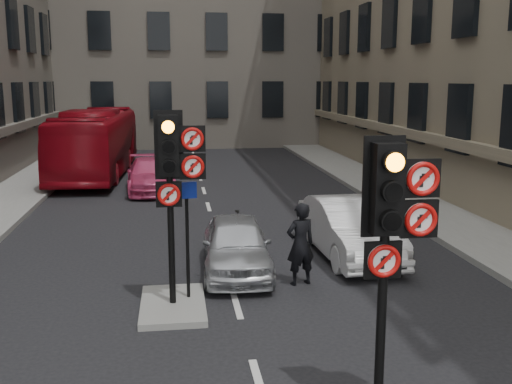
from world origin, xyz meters
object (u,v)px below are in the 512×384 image
object	(u,v)px
motorcycle	(239,232)
car_white	(349,229)
info_sign	(187,224)
bus_red	(96,143)
signal_near	(392,218)
car_pink	(150,175)
car_silver	(236,245)
signal_far	(174,166)
motorcyclist	(300,244)

from	to	relation	value
motorcycle	car_white	bearing A→B (deg)	-21.53
info_sign	motorcycle	bearing A→B (deg)	57.70
car_white	bus_red	world-z (taller)	bus_red
signal_near	car_pink	distance (m)	16.68
car_silver	bus_red	distance (m)	15.21
signal_near	car_silver	bearing A→B (deg)	101.98
car_pink	info_sign	world-z (taller)	info_sign
info_sign	signal_near	bearing A→B (deg)	-71.02
signal_near	bus_red	bearing A→B (deg)	106.32
bus_red	info_sign	size ratio (longest dim) A/B	4.69
car_white	motorcycle	xyz separation A→B (m)	(-2.57, 0.82, -0.20)
signal_near	car_silver	distance (m)	6.45
car_white	car_pink	world-z (taller)	car_white
signal_near	signal_far	xyz separation A→B (m)	(-2.60, 4.00, 0.12)
car_pink	motorcycle	xyz separation A→B (m)	(2.48, -8.57, -0.12)
car_silver	motorcycle	distance (m)	1.63
car_silver	motorcyclist	world-z (taller)	motorcyclist
car_white	motorcyclist	xyz separation A→B (m)	(-1.58, -1.79, 0.17)
motorcycle	info_sign	bearing A→B (deg)	-115.64
signal_near	signal_far	distance (m)	4.77
car_silver	motorcycle	size ratio (longest dim) A/B	2.22
car_white	info_sign	xyz separation A→B (m)	(-3.93, -2.55, 0.87)
bus_red	motorcycle	world-z (taller)	bus_red
signal_near	car_white	size ratio (longest dim) A/B	0.84
car_pink	motorcycle	bearing A→B (deg)	-77.67
signal_near	motorcycle	distance (m)	7.97
signal_far	motorcyclist	xyz separation A→B (m)	(2.56, 1.01, -1.83)
signal_near	motorcyclist	xyz separation A→B (m)	(-0.04, 5.01, -1.71)
car_pink	motorcycle	distance (m)	8.93
motorcycle	signal_near	bearing A→B (deg)	-86.04
signal_near	car_silver	size ratio (longest dim) A/B	0.98
motorcycle	motorcyclist	xyz separation A→B (m)	(0.99, -2.61, 0.38)
car_silver	motorcyclist	size ratio (longest dim) A/B	2.10
car_silver	car_white	bearing A→B (deg)	18.82
signal_near	info_sign	xyz separation A→B (m)	(-2.39, 4.24, -1.01)
signal_far	motorcycle	xyz separation A→B (m)	(1.57, 3.62, -2.21)
signal_near	car_white	distance (m)	7.22
motorcycle	info_sign	size ratio (longest dim) A/B	0.73
signal_near	car_pink	world-z (taller)	signal_near
signal_near	car_white	world-z (taller)	signal_near
signal_near	bus_red	world-z (taller)	signal_near
bus_red	motorcyclist	distance (m)	16.56
signal_near	motorcycle	xyz separation A→B (m)	(-1.03, 7.62, -2.09)
car_silver	info_sign	world-z (taller)	info_sign
car_white	signal_near	bearing A→B (deg)	-105.23
signal_far	car_silver	distance (m)	3.18
bus_red	car_silver	bearing A→B (deg)	-69.81
signal_far	bus_red	distance (m)	16.84
signal_far	motorcyclist	world-z (taller)	signal_far
bus_red	motorcycle	size ratio (longest dim) A/B	6.39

